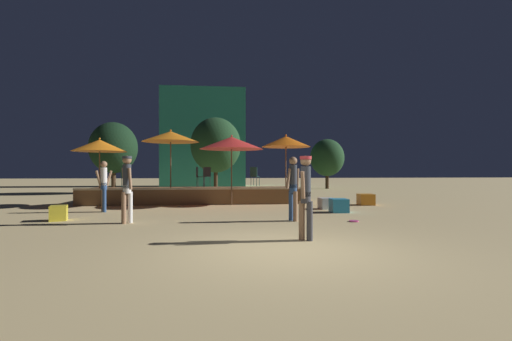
{
  "coord_description": "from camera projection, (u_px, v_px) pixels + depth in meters",
  "views": [
    {
      "loc": [
        -1.19,
        -6.26,
        1.47
      ],
      "look_at": [
        0.0,
        5.37,
        1.47
      ],
      "focal_mm": 24.0,
      "sensor_mm": 36.0,
      "label": 1
    }
  ],
  "objects": [
    {
      "name": "ground_plane",
      "position": [
        285.0,
        250.0,
        6.35
      ],
      "size": [
        120.0,
        120.0,
        0.0
      ],
      "primitive_type": "plane",
      "color": "tan"
    },
    {
      "name": "wooden_deck",
      "position": [
        196.0,
        195.0,
        15.85
      ],
      "size": [
        9.75,
        2.75,
        0.73
      ],
      "color": "brown",
      "rests_on": "ground"
    },
    {
      "name": "patio_umbrella_0",
      "position": [
        100.0,
        146.0,
        14.34
      ],
      "size": [
        2.18,
        2.18,
        2.85
      ],
      "color": "brown",
      "rests_on": "ground"
    },
    {
      "name": "patio_umbrella_1",
      "position": [
        232.0,
        143.0,
        14.56
      ],
      "size": [
        2.72,
        2.72,
        2.99
      ],
      "color": "brown",
      "rests_on": "ground"
    },
    {
      "name": "patio_umbrella_2",
      "position": [
        171.0,
        137.0,
        14.58
      ],
      "size": [
        2.4,
        2.4,
        3.23
      ],
      "color": "brown",
      "rests_on": "ground"
    },
    {
      "name": "patio_umbrella_3",
      "position": [
        286.0,
        142.0,
        15.03
      ],
      "size": [
        2.15,
        2.15,
        3.06
      ],
      "color": "brown",
      "rests_on": "ground"
    },
    {
      "name": "cube_seat_0",
      "position": [
        366.0,
        199.0,
        14.58
      ],
      "size": [
        0.67,
        0.67,
        0.47
      ],
      "rotation": [
        0.0,
        0.0,
        -0.08
      ],
      "color": "orange",
      "rests_on": "ground"
    },
    {
      "name": "cube_seat_1",
      "position": [
        59.0,
        213.0,
        10.01
      ],
      "size": [
        0.55,
        0.55,
        0.45
      ],
      "rotation": [
        0.0,
        0.0,
        0.3
      ],
      "color": "yellow",
      "rests_on": "ground"
    },
    {
      "name": "cube_seat_2",
      "position": [
        339.0,
        206.0,
        12.02
      ],
      "size": [
        0.6,
        0.6,
        0.47
      ],
      "rotation": [
        0.0,
        0.0,
        -0.04
      ],
      "color": "#2D9EDB",
      "rests_on": "ground"
    },
    {
      "name": "cube_seat_3",
      "position": [
        327.0,
        203.0,
        13.06
      ],
      "size": [
        0.6,
        0.6,
        0.42
      ],
      "rotation": [
        0.0,
        0.0,
        0.06
      ],
      "color": "white",
      "rests_on": "ground"
    },
    {
      "name": "person_0",
      "position": [
        127.0,
        184.0,
        9.5
      ],
      "size": [
        0.41,
        0.47,
        1.88
      ],
      "rotation": [
        0.0,
        0.0,
        3.84
      ],
      "color": "white",
      "rests_on": "ground"
    },
    {
      "name": "person_1",
      "position": [
        306.0,
        192.0,
        7.19
      ],
      "size": [
        0.33,
        0.44,
        1.78
      ],
      "rotation": [
        0.0,
        0.0,
        2.55
      ],
      "color": "#3F3F47",
      "rests_on": "ground"
    },
    {
      "name": "person_2",
      "position": [
        293.0,
        185.0,
        9.95
      ],
      "size": [
        0.48,
        0.33,
        1.87
      ],
      "rotation": [
        0.0,
        0.0,
        5.25
      ],
      "color": "#2D4C7F",
      "rests_on": "ground"
    },
    {
      "name": "person_3",
      "position": [
        104.0,
        184.0,
        12.12
      ],
      "size": [
        0.54,
        0.36,
        1.81
      ],
      "rotation": [
        0.0,
        0.0,
        5.23
      ],
      "color": "#997051",
      "rests_on": "ground"
    },
    {
      "name": "bistro_chair_0",
      "position": [
        199.0,
        175.0,
        15.32
      ],
      "size": [
        0.4,
        0.4,
        0.9
      ],
      "rotation": [
        0.0,
        0.0,
        1.46
      ],
      "color": "#2D3338",
      "rests_on": "wooden_deck"
    },
    {
      "name": "bistro_chair_1",
      "position": [
        126.0,
        175.0,
        14.72
      ],
      "size": [
        0.4,
        0.41,
        0.9
      ],
      "rotation": [
        0.0,
        0.0,
        3.0
      ],
      "color": "#1E4C47",
      "rests_on": "wooden_deck"
    },
    {
      "name": "bistro_chair_2",
      "position": [
        207.0,
        175.0,
        16.25
      ],
      "size": [
        0.4,
        0.4,
        0.9
      ],
      "rotation": [
        0.0,
        0.0,
        3.17
      ],
      "color": "#2D3338",
      "rests_on": "wooden_deck"
    },
    {
      "name": "bistro_chair_3",
      "position": [
        254.0,
        175.0,
        16.23
      ],
      "size": [
        0.47,
        0.47,
        0.9
      ],
      "rotation": [
        0.0,
        0.0,
        2.59
      ],
      "color": "#1E4C47",
      "rests_on": "wooden_deck"
    },
    {
      "name": "frisbee_disc",
      "position": [
        354.0,
        221.0,
        9.8
      ],
      "size": [
        0.27,
        0.27,
        0.03
      ],
      "color": "#E54C99",
      "rests_on": "ground"
    },
    {
      "name": "background_tree_0",
      "position": [
        327.0,
        158.0,
        27.63
      ],
      "size": [
        2.72,
        2.72,
        4.01
      ],
      "color": "#3D2B1C",
      "rests_on": "ground"
    },
    {
      "name": "background_tree_1",
      "position": [
        114.0,
        148.0,
        22.09
      ],
      "size": [
        3.0,
        3.0,
        4.59
      ],
      "color": "#3D2B1C",
      "rests_on": "ground"
    },
    {
      "name": "background_tree_2",
      "position": [
        216.0,
        145.0,
        24.37
      ],
      "size": [
        3.57,
        3.57,
        5.25
      ],
      "color": "#3D2B1C",
      "rests_on": "ground"
    },
    {
      "name": "distant_building",
      "position": [
        204.0,
        138.0,
        32.36
      ],
      "size": [
        7.75,
        3.0,
        9.12
      ],
      "color": "teal",
      "rests_on": "ground"
    }
  ]
}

